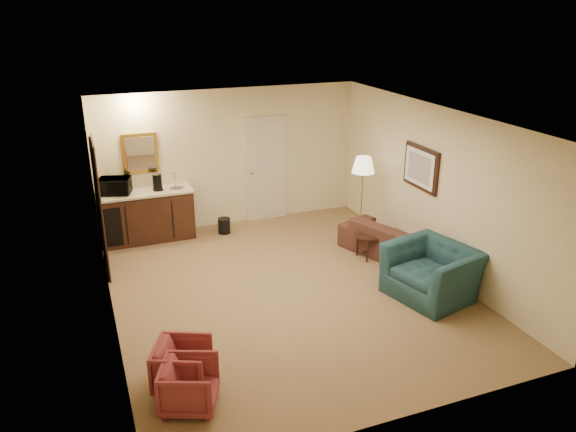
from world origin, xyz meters
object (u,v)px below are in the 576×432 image
Objects in this scene: waste_bin at (224,226)px; microwave at (115,184)px; sofa at (398,236)px; rose_chair_far at (189,383)px; rose_chair_near at (183,363)px; floor_lamp at (362,198)px; wetbar_cabinet at (148,216)px; coffee_table at (374,245)px; teal_armchair at (433,264)px; coffee_maker at (157,182)px.

waste_bin is 0.55× the size of microwave.
sofa reaches higher than rose_chair_far.
rose_chair_near is at bearing 21.92° from rose_chair_far.
floor_lamp is 5.33× the size of waste_bin.
wetbar_cabinet reaches higher than coffee_table.
rose_chair_far is 4.82m from waste_bin.
rose_chair_far is at bearing -138.41° from floor_lamp.
floor_lamp reaches higher than rose_chair_far.
rose_chair_near reaches higher than coffee_table.
floor_lamp is 4.35m from microwave.
teal_armchair is at bearing -24.13° from microwave.
coffee_maker is (0.72, -0.07, -0.03)m from microwave.
coffee_maker reaches higher than waste_bin.
teal_armchair is at bearing -91.72° from floor_lamp.
wetbar_cabinet is at bearing -149.67° from teal_armchair.
wetbar_cabinet is at bearing 148.58° from coffee_table.
microwave is (-1.85, 0.26, 0.95)m from waste_bin.
teal_armchair is at bearing -45.56° from wetbar_cabinet.
waste_bin is (1.35, -0.20, -0.32)m from wetbar_cabinet.
wetbar_cabinet reaches higher than rose_chair_near.
teal_armchair is at bearing -57.24° from waste_bin.
floor_lamp is 2.94× the size of microwave.
microwave is at bearing 172.11° from waste_bin.
rose_chair_near is 4.96m from floor_lamp.
microwave is (-0.25, 4.44, 0.80)m from rose_chair_near.
wetbar_cabinet reaches higher than sofa.
teal_armchair is 3.97× the size of coffee_maker.
microwave reaches higher than sofa.
sofa is at bearing -40.46° from waste_bin.
rose_chair_near is (-3.80, -0.76, -0.21)m from teal_armchair.
teal_armchair is (-0.25, -1.33, 0.12)m from sofa.
sofa is 1.71× the size of teal_armchair.
rose_chair_far is at bearing -85.10° from coffee_maker.
waste_bin is 1.47m from coffee_maker.
rose_chair_near is at bearing -93.27° from wetbar_cabinet.
floor_lamp reaches higher than coffee_table.
rose_chair_far reaches higher than coffee_table.
coffee_table is 2.84m from waste_bin.
wetbar_cabinet is at bearing 160.10° from floor_lamp.
rose_chair_near is 2.10× the size of waste_bin.
sofa is at bearing -27.64° from coffee_table.
wetbar_cabinet is 5.51× the size of coffee_maker.
microwave is (-0.50, 0.06, 0.64)m from wetbar_cabinet.
wetbar_cabinet is at bearing 171.54° from waste_bin.
waste_bin is at bearing 1.02° from coffee_maker.
microwave is (-4.30, 2.35, 0.70)m from sofa.
rose_chair_far is at bearing -87.64° from teal_armchair.
rose_chair_near is 0.83× the size of coffee_table.
floor_lamp is (-0.18, 0.98, 0.37)m from sofa.
teal_armchair is 1.62× the size of coffee_table.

